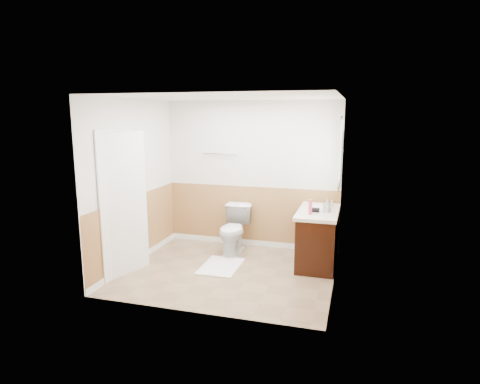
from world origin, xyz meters
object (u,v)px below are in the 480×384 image
(lotion_bottle, at_px, (310,207))
(vanity_cabinet, at_px, (318,239))
(bath_mat, at_px, (221,266))
(soap_dispenser, at_px, (327,206))
(toilet, at_px, (234,230))

(lotion_bottle, bearing_deg, vanity_cabinet, 71.93)
(bath_mat, height_order, soap_dispenser, soap_dispenser)
(vanity_cabinet, height_order, lotion_bottle, lotion_bottle)
(vanity_cabinet, distance_m, soap_dispenser, 0.57)
(bath_mat, height_order, lotion_bottle, lotion_bottle)
(toilet, height_order, lotion_bottle, lotion_bottle)
(bath_mat, height_order, vanity_cabinet, vanity_cabinet)
(lotion_bottle, distance_m, soap_dispenser, 0.31)
(bath_mat, relative_size, soap_dispenser, 4.11)
(toilet, bearing_deg, vanity_cabinet, -6.54)
(bath_mat, xyz_separation_m, vanity_cabinet, (1.38, 0.53, 0.39))
(lotion_bottle, height_order, soap_dispenser, lotion_bottle)
(toilet, bearing_deg, lotion_bottle, -19.94)
(toilet, height_order, soap_dispenser, soap_dispenser)
(vanity_cabinet, xyz_separation_m, lotion_bottle, (-0.10, -0.31, 0.56))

